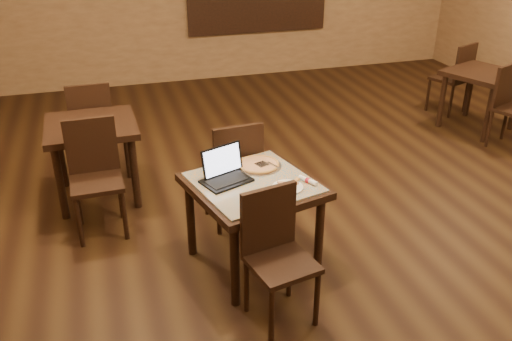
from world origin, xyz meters
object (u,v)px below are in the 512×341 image
object	(u,v)px
other_table_a_chair_far	(456,74)
other_table_b	(92,136)
chair_main_far	(235,169)
pizza_pan	(259,166)
other_table_a	(482,81)
chair_main_near	(276,248)
tiled_table	(253,193)
laptop	(224,171)
other_table_b_chair_near	(95,170)
other_table_a_chair_near	(510,102)
other_table_b_chair_far	(92,122)

from	to	relation	value
other_table_a_chair_far	other_table_b	world-z (taller)	other_table_a_chair_far
chair_main_far	pizza_pan	distance (m)	0.43
other_table_b	other_table_a	bearing A→B (deg)	4.41
chair_main_near	tiled_table	bearing A→B (deg)	76.65
laptop	pizza_pan	xyz separation A→B (m)	(0.32, 0.13, -0.06)
chair_main_near	laptop	world-z (taller)	laptop
laptop	tiled_table	bearing A→B (deg)	-49.45
other_table_a_chair_far	other_table_b_chair_near	world-z (taller)	other_table_b_chair_near
laptop	pizza_pan	size ratio (longest dim) A/B	1.15
chair_main_far	other_table_b	distance (m)	1.51
pizza_pan	chair_main_near	bearing A→B (deg)	-99.13
tiled_table	other_table_b_chair_near	xyz separation A→B (m)	(-1.18, 0.94, -0.08)
tiled_table	chair_main_near	size ratio (longest dim) A/B	1.14
chair_main_far	pizza_pan	bearing A→B (deg)	101.87
tiled_table	other_table_a	size ratio (longest dim) A/B	1.05
pizza_pan	other_table_a	distance (m)	3.96
chair_main_near	chair_main_far	size ratio (longest dim) A/B	0.95
laptop	other_table_a	world-z (taller)	laptop
chair_main_far	other_table_a_chair_far	distance (m)	4.18
pizza_pan	other_table_b	bearing A→B (deg)	135.06
chair_main_far	other_table_a_chair_near	world-z (taller)	chair_main_far
pizza_pan	other_table_a_chair_near	bearing A→B (deg)	18.89
pizza_pan	other_table_b_chair_near	world-z (taller)	other_table_b_chair_near
tiled_table	other_table_a_chair_far	size ratio (longest dim) A/B	1.13
other_table_b	other_table_b_chair_near	bearing A→B (deg)	-91.51
chair_main_far	other_table_a_chair_far	bearing A→B (deg)	-156.52
tiled_table	pizza_pan	distance (m)	0.29
chair_main_near	other_table_a_chair_near	bearing A→B (deg)	17.73
other_table_a	other_table_b_chair_near	bearing A→B (deg)	170.14
laptop	other_table_a_chair_far	world-z (taller)	laptop
laptop	other_table_a_chair_near	world-z (taller)	laptop
chair_main_far	other_table_b_chair_near	world-z (taller)	other_table_b_chair_near
chair_main_near	other_table_a	world-z (taller)	chair_main_near
tiled_table	other_table_b	bearing A→B (deg)	113.19
other_table_b	tiled_table	bearing A→B (deg)	-53.80
chair_main_far	pizza_pan	world-z (taller)	chair_main_far
chair_main_near	pizza_pan	world-z (taller)	chair_main_near
other_table_b	laptop	bearing A→B (deg)	-56.88
chair_main_near	other_table_b	bearing A→B (deg)	106.64
chair_main_near	chair_main_far	bearing A→B (deg)	77.10
other_table_a	other_table_a_chair_far	xyz separation A→B (m)	(0.03, 0.58, -0.08)
chair_main_far	other_table_a_chair_near	size ratio (longest dim) A/B	1.04
other_table_b_chair_near	chair_main_far	bearing A→B (deg)	-16.64
pizza_pan	other_table_b_chair_far	world-z (taller)	other_table_b_chair_far
tiled_table	other_table_a_chair_near	distance (m)	3.89
chair_main_far	other_table_a_chair_far	world-z (taller)	chair_main_far
tiled_table	chair_main_far	size ratio (longest dim) A/B	1.09
tiled_table	other_table_b_chair_far	world-z (taller)	other_table_b_chair_far
chair_main_far	laptop	xyz separation A→B (m)	(-0.21, -0.50, 0.25)
tiled_table	other_table_a	distance (m)	4.17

